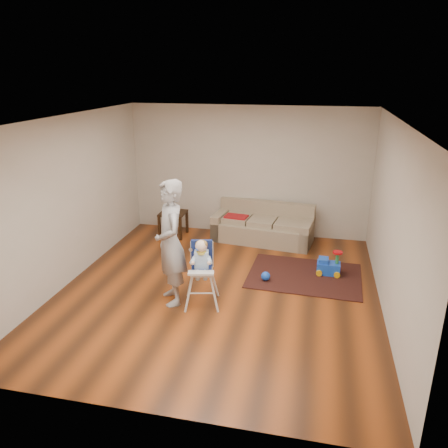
% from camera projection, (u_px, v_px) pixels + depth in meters
% --- Properties ---
extents(ground, '(5.50, 5.50, 0.00)m').
position_uv_depth(ground, '(219.00, 291.00, 7.02)').
color(ground, '#442310').
rests_on(ground, ground).
extents(room_envelope, '(5.04, 5.52, 2.72)m').
position_uv_depth(room_envelope, '(226.00, 169.00, 6.88)').
color(room_envelope, beige).
rests_on(room_envelope, ground).
extents(sofa, '(2.09, 1.07, 0.77)m').
position_uv_depth(sofa, '(263.00, 223.00, 8.93)').
color(sofa, gray).
rests_on(sofa, ground).
extents(side_table, '(0.52, 0.52, 0.52)m').
position_uv_depth(side_table, '(173.00, 224.00, 9.28)').
color(side_table, black).
rests_on(side_table, ground).
extents(area_rug, '(1.95, 1.50, 0.02)m').
position_uv_depth(area_rug, '(305.00, 275.00, 7.52)').
color(area_rug, black).
rests_on(area_rug, ground).
extents(ride_on_toy, '(0.40, 0.29, 0.43)m').
position_uv_depth(ride_on_toy, '(329.00, 262.00, 7.51)').
color(ride_on_toy, blue).
rests_on(ride_on_toy, area_rug).
extents(toy_ball, '(0.15, 0.15, 0.15)m').
position_uv_depth(toy_ball, '(266.00, 276.00, 7.31)').
color(toy_ball, blue).
rests_on(toy_ball, area_rug).
extents(high_chair, '(0.58, 0.58, 1.04)m').
position_uv_depth(high_chair, '(202.00, 274.00, 6.46)').
color(high_chair, silver).
rests_on(high_chair, ground).
extents(adult, '(0.74, 0.83, 1.90)m').
position_uv_depth(adult, '(170.00, 243.00, 6.41)').
color(adult, gray).
rests_on(adult, ground).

